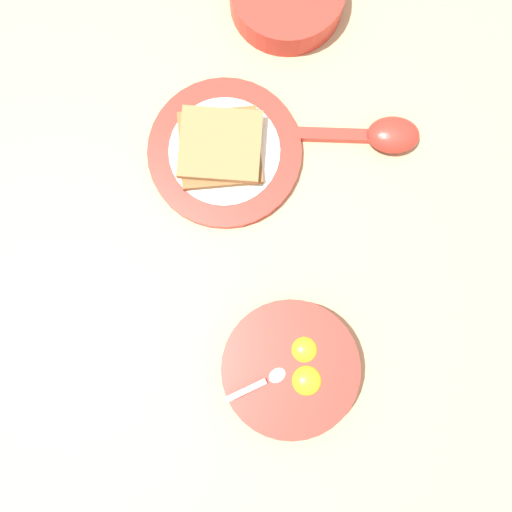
{
  "coord_description": "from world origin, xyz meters",
  "views": [
    {
      "loc": [
        -0.15,
        -0.13,
        0.79
      ],
      "look_at": [
        -0.09,
        -0.05,
        0.02
      ],
      "focal_mm": 42.0,
      "sensor_mm": 36.0,
      "label": 1
    }
  ],
  "objects_px": {
    "toast_plate": "(225,152)",
    "soup_spoon": "(382,135)",
    "egg_bowl": "(290,368)",
    "toast_sandwich": "(220,146)"
  },
  "relations": [
    {
      "from": "egg_bowl",
      "to": "toast_sandwich",
      "type": "xyz_separation_m",
      "value": [
        0.09,
        0.29,
        -0.0
      ]
    },
    {
      "from": "soup_spoon",
      "to": "toast_plate",
      "type": "bearing_deg",
      "value": 150.94
    },
    {
      "from": "egg_bowl",
      "to": "soup_spoon",
      "type": "xyz_separation_m",
      "value": [
        0.28,
        0.18,
        -0.01
      ]
    },
    {
      "from": "toast_plate",
      "to": "soup_spoon",
      "type": "xyz_separation_m",
      "value": [
        0.19,
        -0.1,
        0.01
      ]
    },
    {
      "from": "toast_plate",
      "to": "egg_bowl",
      "type": "bearing_deg",
      "value": -108.42
    },
    {
      "from": "toast_plate",
      "to": "toast_sandwich",
      "type": "bearing_deg",
      "value": 124.96
    },
    {
      "from": "egg_bowl",
      "to": "toast_plate",
      "type": "bearing_deg",
      "value": 71.58
    },
    {
      "from": "egg_bowl",
      "to": "toast_plate",
      "type": "xyz_separation_m",
      "value": [
        0.09,
        0.28,
        -0.02
      ]
    },
    {
      "from": "toast_plate",
      "to": "soup_spoon",
      "type": "relative_size",
      "value": 1.35
    },
    {
      "from": "toast_plate",
      "to": "soup_spoon",
      "type": "bearing_deg",
      "value": -29.06
    }
  ]
}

